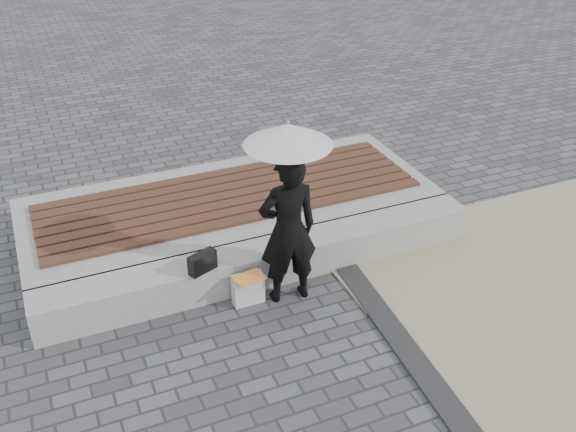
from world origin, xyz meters
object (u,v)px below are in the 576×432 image
object	(u,v)px
woman	(288,230)
handbag	(202,262)
seating_ledge	(267,262)
canvas_tote	(248,289)
parasol	(288,134)

from	to	relation	value
woman	handbag	size ratio (longest dim) A/B	5.47
seating_ledge	canvas_tote	world-z (taller)	seating_ledge
seating_ledge	handbag	size ratio (longest dim) A/B	16.36
seating_ledge	parasol	distance (m)	1.74
seating_ledge	canvas_tote	size ratio (longest dim) A/B	14.51
woman	handbag	xyz separation A→B (m)	(-0.84, 0.26, -0.33)
seating_ledge	woman	xyz separation A→B (m)	(0.08, -0.42, 0.64)
handbag	canvas_tote	bearing A→B (deg)	-45.44
canvas_tote	handbag	bearing A→B (deg)	156.57
woman	parasol	size ratio (longest dim) A/B	1.54
handbag	canvas_tote	world-z (taller)	handbag
woman	parasol	xyz separation A→B (m)	(-0.00, 0.00, 1.05)
woman	parasol	distance (m)	1.05
parasol	handbag	size ratio (longest dim) A/B	3.55
seating_ledge	handbag	distance (m)	0.84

